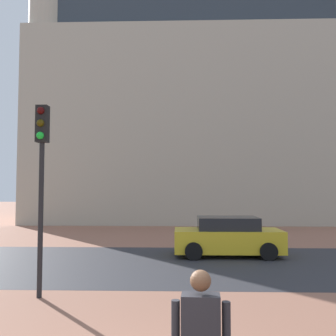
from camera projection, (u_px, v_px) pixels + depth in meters
ground_plane at (160, 258)px, 13.78m from camera, size 120.00×120.00×0.00m
street_asphalt_strip at (159, 263)px, 12.81m from camera, size 120.00×6.96×0.00m
landmark_building at (189, 111)px, 33.07m from camera, size 25.59×14.38×33.76m
car_yellow at (228, 237)px, 14.30m from camera, size 4.08×2.01×1.49m
traffic_light_pole at (41, 162)px, 8.95m from camera, size 0.28×0.34×4.59m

